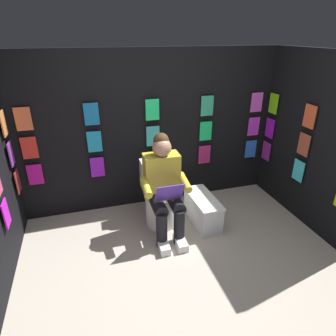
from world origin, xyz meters
The scene contains 6 objects.
ground_plane centered at (0.00, 0.00, 0.00)m, with size 30.00×30.00×0.00m, color #B2A899.
display_wall_back centered at (0.00, -1.75, 1.01)m, with size 3.43×0.14×2.02m.
display_wall_left centered at (-1.71, -0.85, 1.01)m, with size 0.14×1.70×2.02m.
toilet centered at (0.04, -1.21, 0.33)m, with size 0.41×0.56×0.77m.
person_reading centered at (0.05, -0.98, 0.60)m, with size 0.53×0.69×1.19m.
comic_longbox_near centered at (-0.45, -1.01, 0.18)m, with size 0.29×0.65×0.36m.
Camera 1 is at (0.83, 1.78, 2.17)m, focal length 31.11 mm.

